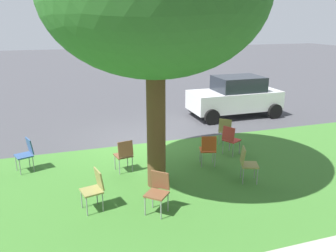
{
  "coord_description": "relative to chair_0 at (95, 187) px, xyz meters",
  "views": [
    {
      "loc": [
        2.57,
        10.5,
        3.84
      ],
      "look_at": [
        -0.36,
        1.55,
        0.95
      ],
      "focal_mm": 36.98,
      "sensor_mm": 36.0,
      "label": 1
    }
  ],
  "objects": [
    {
      "name": "ground",
      "position": [
        -2.0,
        -3.84,
        -0.52
      ],
      "size": [
        80.0,
        80.0,
        0.0
      ],
      "primitive_type": "plane",
      "color": "#424247"
    },
    {
      "name": "grass_verge",
      "position": [
        -2.0,
        -0.64,
        -0.52
      ],
      "size": [
        48.0,
        6.0,
        0.01
      ],
      "primitive_type": "cube",
      "color": "#3D752D",
      "rests_on": "ground"
    },
    {
      "name": "chair_0",
      "position": [
        0.0,
        0.0,
        0.0
      ],
      "size": [
        0.5,
        0.5,
        0.88
      ],
      "color": "olive",
      "rests_on": "ground"
    },
    {
      "name": "chair_1",
      "position": [
        1.48,
        -2.56,
        0.0
      ],
      "size": [
        0.54,
        0.53,
        0.88
      ],
      "color": "#335184",
      "rests_on": "ground"
    },
    {
      "name": "chair_2",
      "position": [
        -0.96,
        -1.67,
        0.0
      ],
      "size": [
        0.48,
        0.49,
        0.88
      ],
      "color": "brown",
      "rests_on": "ground"
    },
    {
      "name": "chair_3",
      "position": [
        -1.23,
        0.52,
        0.0
      ],
      "size": [
        0.59,
        0.59,
        0.88
      ],
      "color": "brown",
      "rests_on": "ground"
    },
    {
      "name": "chair_4",
      "position": [
        -4.17,
        -1.9,
        0.0
      ],
      "size": [
        0.56,
        0.56,
        0.88
      ],
      "color": "#B7332D",
      "rests_on": "ground"
    },
    {
      "name": "chair_5",
      "position": [
        -3.2,
        -1.35,
        0.0
      ],
      "size": [
        0.51,
        0.52,
        0.88
      ],
      "color": "#C64C1E",
      "rests_on": "ground"
    },
    {
      "name": "chair_6",
      "position": [
        -3.7,
        -0.18,
        0.0
      ],
      "size": [
        0.54,
        0.54,
        0.88
      ],
      "color": "olive",
      "rests_on": "ground"
    },
    {
      "name": "chair_7",
      "position": [
        -4.44,
        -2.71,
        0.0
      ],
      "size": [
        0.59,
        0.59,
        0.88
      ],
      "color": "olive",
      "rests_on": "ground"
    },
    {
      "name": "parked_car",
      "position": [
        -6.42,
        -5.76,
        0.32
      ],
      "size": [
        3.7,
        1.92,
        1.65
      ],
      "color": "silver",
      "rests_on": "ground"
    }
  ]
}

